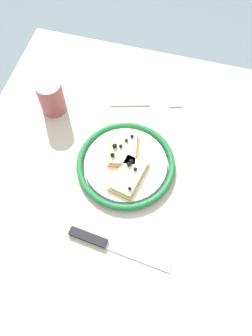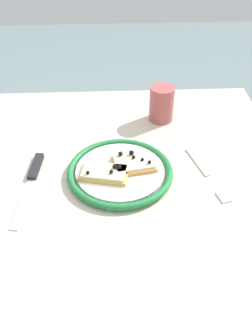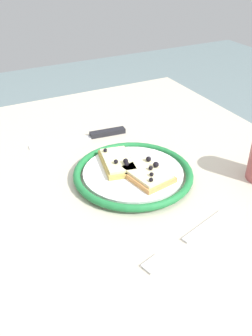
{
  "view_description": "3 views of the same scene",
  "coord_description": "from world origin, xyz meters",
  "views": [
    {
      "loc": [
        0.33,
        0.07,
        1.46
      ],
      "look_at": [
        -0.03,
        -0.02,
        0.72
      ],
      "focal_mm": 36.14,
      "sensor_mm": 36.0,
      "label": 1
    },
    {
      "loc": [
        -0.03,
        0.65,
        1.3
      ],
      "look_at": [
        -0.06,
        -0.01,
        0.74
      ],
      "focal_mm": 41.36,
      "sensor_mm": 36.0,
      "label": 2
    },
    {
      "loc": [
        -0.61,
        0.28,
        1.14
      ],
      "look_at": [
        -0.03,
        -0.02,
        0.72
      ],
      "focal_mm": 39.72,
      "sensor_mm": 36.0,
      "label": 3
    }
  ],
  "objects": [
    {
      "name": "ground_plane",
      "position": [
        0.0,
        0.0,
        0.0
      ],
      "size": [
        6.0,
        6.0,
        0.0
      ],
      "primitive_type": "plane",
      "color": "slate"
    },
    {
      "name": "dining_table",
      "position": [
        0.0,
        0.0,
        0.6
      ],
      "size": [
        0.91,
        0.86,
        0.7
      ],
      "color": "#BCB29E",
      "rests_on": "ground_plane"
    },
    {
      "name": "plate",
      "position": [
        -0.05,
        -0.03,
        0.71
      ],
      "size": [
        0.25,
        0.25,
        0.02
      ],
      "color": "white",
      "rests_on": "dining_table"
    },
    {
      "name": "pizza_slice_near",
      "position": [
        -0.08,
        -0.04,
        0.73
      ],
      "size": [
        0.11,
        0.09,
        0.03
      ],
      "color": "#CD8C4C",
      "rests_on": "plate"
    },
    {
      "name": "pizza_slice_far",
      "position": [
        -0.01,
        -0.01,
        0.73
      ],
      "size": [
        0.12,
        0.08,
        0.03
      ],
      "color": "tan",
      "rests_on": "plate"
    },
    {
      "name": "knife",
      "position": [
        0.16,
        -0.03,
        0.71
      ],
      "size": [
        0.04,
        0.24,
        0.01
      ],
      "color": "silver",
      "rests_on": "dining_table"
    },
    {
      "name": "fork",
      "position": [
        -0.25,
        -0.02,
        0.7
      ],
      "size": [
        0.07,
        0.2,
        0.0
      ],
      "color": "silver",
      "rests_on": "dining_table"
    },
    {
      "name": "cup",
      "position": [
        -0.17,
        -0.27,
        0.75
      ],
      "size": [
        0.07,
        0.07,
        0.1
      ],
      "primitive_type": "cylinder",
      "color": "#A54C4C",
      "rests_on": "dining_table"
    }
  ]
}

